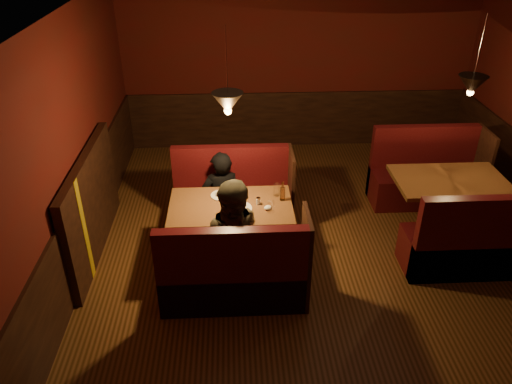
{
  "coord_description": "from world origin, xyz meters",
  "views": [
    {
      "loc": [
        -1.16,
        -4.94,
        3.87
      ],
      "look_at": [
        -0.9,
        0.1,
        0.95
      ],
      "focal_mm": 35.0,
      "sensor_mm": 36.0,
      "label": 1
    }
  ],
  "objects_px": {
    "main_bench_near": "(235,279)",
    "main_bench_far": "(233,200)",
    "main_table": "(232,218)",
    "second_table": "(448,193)",
    "diner_a": "(221,180)",
    "second_bench_near": "(474,246)",
    "diner_b": "(238,225)",
    "second_bench_far": "(425,178)"
  },
  "relations": [
    {
      "from": "second_bench_near",
      "to": "diner_b",
      "type": "height_order",
      "value": "diner_b"
    },
    {
      "from": "diner_a",
      "to": "diner_b",
      "type": "bearing_deg",
      "value": 89.61
    },
    {
      "from": "main_table",
      "to": "main_bench_far",
      "type": "relative_size",
      "value": 0.91
    },
    {
      "from": "main_bench_far",
      "to": "second_bench_far",
      "type": "distance_m",
      "value": 2.88
    },
    {
      "from": "main_bench_near",
      "to": "second_bench_near",
      "type": "height_order",
      "value": "second_bench_near"
    },
    {
      "from": "main_bench_near",
      "to": "main_bench_far",
      "type": "bearing_deg",
      "value": 90.0
    },
    {
      "from": "second_table",
      "to": "diner_b",
      "type": "xyz_separation_m",
      "value": [
        -2.76,
        -1.0,
        0.26
      ]
    },
    {
      "from": "main_bench_far",
      "to": "diner_a",
      "type": "xyz_separation_m",
      "value": [
        -0.16,
        -0.13,
        0.4
      ]
    },
    {
      "from": "main_bench_near",
      "to": "second_bench_near",
      "type": "bearing_deg",
      "value": 8.65
    },
    {
      "from": "main_bench_far",
      "to": "main_bench_near",
      "type": "xyz_separation_m",
      "value": [
        0.0,
        -1.66,
        0.0
      ]
    },
    {
      "from": "second_table",
      "to": "diner_a",
      "type": "bearing_deg",
      "value": 175.38
    },
    {
      "from": "second_table",
      "to": "diner_b",
      "type": "distance_m",
      "value": 2.95
    },
    {
      "from": "second_bench_far",
      "to": "main_bench_far",
      "type": "bearing_deg",
      "value": -170.4
    },
    {
      "from": "diner_a",
      "to": "second_table",
      "type": "bearing_deg",
      "value": 165.87
    },
    {
      "from": "main_bench_near",
      "to": "diner_b",
      "type": "bearing_deg",
      "value": 81.36
    },
    {
      "from": "second_table",
      "to": "second_bench_near",
      "type": "relative_size",
      "value": 0.9
    },
    {
      "from": "main_bench_near",
      "to": "diner_b",
      "type": "distance_m",
      "value": 0.58
    },
    {
      "from": "diner_b",
      "to": "main_table",
      "type": "bearing_deg",
      "value": 96.23
    },
    {
      "from": "second_table",
      "to": "diner_a",
      "type": "height_order",
      "value": "diner_a"
    },
    {
      "from": "main_table",
      "to": "second_bench_near",
      "type": "bearing_deg",
      "value": -7.96
    },
    {
      "from": "main_table",
      "to": "main_bench_near",
      "type": "distance_m",
      "value": 0.87
    },
    {
      "from": "main_table",
      "to": "main_bench_far",
      "type": "bearing_deg",
      "value": 88.89
    },
    {
      "from": "diner_a",
      "to": "diner_b",
      "type": "relative_size",
      "value": 0.87
    },
    {
      "from": "diner_b",
      "to": "main_bench_near",
      "type": "bearing_deg",
      "value": -98.48
    },
    {
      "from": "main_bench_far",
      "to": "diner_b",
      "type": "height_order",
      "value": "diner_b"
    },
    {
      "from": "main_table",
      "to": "main_bench_far",
      "type": "height_order",
      "value": "main_bench_far"
    },
    {
      "from": "second_bench_far",
      "to": "diner_b",
      "type": "bearing_deg",
      "value": -146.38
    },
    {
      "from": "second_table",
      "to": "diner_a",
      "type": "xyz_separation_m",
      "value": [
        -2.96,
        0.24,
        0.15
      ]
    },
    {
      "from": "main_table",
      "to": "diner_a",
      "type": "distance_m",
      "value": 0.72
    },
    {
      "from": "main_table",
      "to": "second_bench_far",
      "type": "height_order",
      "value": "second_bench_far"
    },
    {
      "from": "main_bench_near",
      "to": "diner_b",
      "type": "xyz_separation_m",
      "value": [
        0.04,
        0.28,
        0.51
      ]
    },
    {
      "from": "main_bench_near",
      "to": "diner_a",
      "type": "distance_m",
      "value": 1.58
    },
    {
      "from": "main_table",
      "to": "second_table",
      "type": "bearing_deg",
      "value": 9.15
    },
    {
      "from": "second_bench_far",
      "to": "diner_b",
      "type": "relative_size",
      "value": 0.92
    },
    {
      "from": "main_table",
      "to": "second_bench_near",
      "type": "xyz_separation_m",
      "value": [
        2.85,
        -0.4,
        -0.24
      ]
    },
    {
      "from": "second_bench_near",
      "to": "second_bench_far",
      "type": "bearing_deg",
      "value": 90.0
    },
    {
      "from": "second_table",
      "to": "main_table",
      "type": "bearing_deg",
      "value": -170.85
    },
    {
      "from": "main_bench_far",
      "to": "second_bench_near",
      "type": "relative_size",
      "value": 1.02
    },
    {
      "from": "main_bench_far",
      "to": "second_table",
      "type": "relative_size",
      "value": 1.12
    },
    {
      "from": "main_bench_near",
      "to": "main_table",
      "type": "bearing_deg",
      "value": 91.11
    },
    {
      "from": "main_bench_far",
      "to": "second_bench_near",
      "type": "xyz_separation_m",
      "value": [
        2.84,
        -1.23,
        0.01
      ]
    },
    {
      "from": "diner_b",
      "to": "main_bench_far",
      "type": "bearing_deg",
      "value": 91.93
    }
  ]
}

